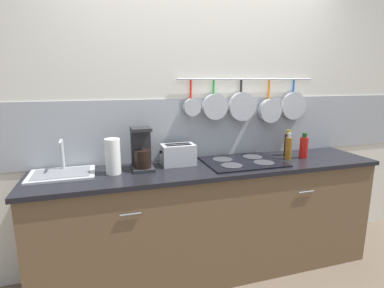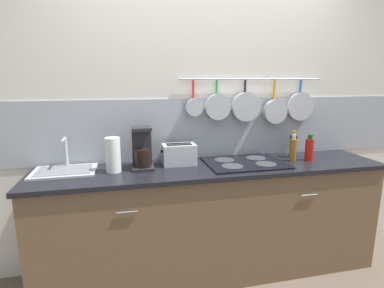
# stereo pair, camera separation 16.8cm
# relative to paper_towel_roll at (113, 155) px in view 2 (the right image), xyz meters

# --- Properties ---
(ground_plane) EXTENTS (12.00, 12.00, 0.00)m
(ground_plane) POSITION_rel_paper_towel_roll_xyz_m (0.77, -0.03, -1.07)
(ground_plane) COLOR brown
(wall_back) EXTENTS (7.20, 0.15, 2.60)m
(wall_back) POSITION_rel_paper_towel_roll_xyz_m (0.77, 0.29, 0.22)
(wall_back) COLOR silver
(wall_back) RESTS_ON ground_plane
(cabinet_base) EXTENTS (2.75, 0.54, 0.90)m
(cabinet_base) POSITION_rel_paper_towel_roll_xyz_m (0.77, -0.03, -0.62)
(cabinet_base) COLOR brown
(cabinet_base) RESTS_ON ground_plane
(countertop) EXTENTS (2.79, 0.56, 0.03)m
(countertop) POSITION_rel_paper_towel_roll_xyz_m (0.77, -0.03, -0.15)
(countertop) COLOR black
(countertop) RESTS_ON cabinet_base
(sink_basin) EXTENTS (0.45, 0.33, 0.24)m
(sink_basin) POSITION_rel_paper_towel_roll_xyz_m (-0.36, 0.08, -0.11)
(sink_basin) COLOR #B7BABF
(sink_basin) RESTS_ON countertop
(paper_towel_roll) EXTENTS (0.11, 0.11, 0.26)m
(paper_towel_roll) POSITION_rel_paper_towel_roll_xyz_m (0.00, 0.00, 0.00)
(paper_towel_roll) COLOR white
(paper_towel_roll) RESTS_ON countertop
(coffee_maker) EXTENTS (0.16, 0.21, 0.32)m
(coffee_maker) POSITION_rel_paper_towel_roll_xyz_m (0.22, 0.06, 0.01)
(coffee_maker) COLOR #262628
(coffee_maker) RESTS_ON countertop
(toaster) EXTENTS (0.28, 0.16, 0.17)m
(toaster) POSITION_rel_paper_towel_roll_xyz_m (0.51, 0.09, -0.05)
(toaster) COLOR #B7BABF
(toaster) RESTS_ON countertop
(cooktop) EXTENTS (0.63, 0.48, 0.01)m
(cooktop) POSITION_rel_paper_towel_roll_xyz_m (1.04, -0.00, -0.12)
(cooktop) COLOR black
(cooktop) RESTS_ON countertop
(bottle_dish_soap) EXTENTS (0.06, 0.06, 0.23)m
(bottle_dish_soap) POSITION_rel_paper_towel_roll_xyz_m (1.47, -0.02, -0.03)
(bottle_dish_soap) COLOR #8C5919
(bottle_dish_soap) RESTS_ON countertop
(bottle_vinegar) EXTENTS (0.06, 0.06, 0.23)m
(bottle_vinegar) POSITION_rel_paper_towel_roll_xyz_m (1.54, 0.10, -0.03)
(bottle_vinegar) COLOR #33140F
(bottle_vinegar) RESTS_ON countertop
(bottle_olive_oil) EXTENTS (0.07, 0.07, 0.22)m
(bottle_olive_oil) POSITION_rel_paper_towel_roll_xyz_m (1.62, -0.03, -0.03)
(bottle_olive_oil) COLOR red
(bottle_olive_oil) RESTS_ON countertop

